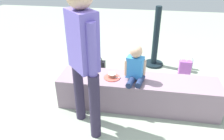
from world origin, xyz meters
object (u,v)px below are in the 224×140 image
child_seated (135,66)px  party_cup_red (97,78)px  adult_standing (83,50)px  cake_plate (112,76)px  gift_bag (185,69)px  water_bottle_near_gift (119,79)px  handbag_black_leather (96,66)px  water_bottle_far_side (191,64)px

child_seated → party_cup_red: 1.04m
adult_standing → cake_plate: size_ratio=7.48×
adult_standing → gift_bag: (1.32, 1.42, -0.85)m
adult_standing → water_bottle_near_gift: size_ratio=7.64×
handbag_black_leather → water_bottle_near_gift: bearing=-37.5°
gift_bag → water_bottle_near_gift: gift_bag is taller
adult_standing → party_cup_red: size_ratio=14.26×
adult_standing → handbag_black_leather: 1.64m
water_bottle_near_gift → handbag_black_leather: 0.58m
cake_plate → party_cup_red: (-0.35, 0.56, -0.39)m
child_seated → handbag_black_leather: size_ratio=1.41×
water_bottle_far_side → cake_plate: bearing=-134.8°
child_seated → cake_plate: child_seated is taller
adult_standing → handbag_black_leather: bearing=99.0°
cake_plate → water_bottle_far_side: bearing=45.2°
adult_standing → handbag_black_leather: adult_standing is taller
gift_bag → party_cup_red: bearing=-165.9°
cake_plate → water_bottle_near_gift: size_ratio=1.02×
cake_plate → water_bottle_far_side: (1.27, 1.28, -0.34)m
party_cup_red → gift_bag: bearing=14.1°
water_bottle_far_side → party_cup_red: bearing=-156.1°
water_bottle_near_gift → adult_standing: bearing=-103.5°
child_seated → party_cup_red: bearing=138.7°
child_seated → water_bottle_far_side: 1.70m
child_seated → adult_standing: adult_standing is taller
cake_plate → handbag_black_leather: bearing=116.5°
adult_standing → party_cup_red: (-0.13, 1.05, -0.95)m
cake_plate → water_bottle_far_side: cake_plate is taller
adult_standing → gift_bag: 2.11m
party_cup_red → child_seated: bearing=-41.3°
child_seated → party_cup_red: (-0.65, 0.57, -0.58)m
gift_bag → water_bottle_near_gift: (-1.08, -0.41, -0.06)m
gift_bag → handbag_black_leather: 1.53m
gift_bag → water_bottle_near_gift: 1.15m
child_seated → handbag_black_leather: 1.26m
child_seated → adult_standing: size_ratio=0.29×
handbag_black_leather → gift_bag: bearing=2.0°
gift_bag → adult_standing: bearing=-132.9°
cake_plate → water_bottle_near_gift: (0.02, 0.52, -0.34)m
water_bottle_near_gift → water_bottle_far_side: water_bottle_far_side is taller
child_seated → cake_plate: bearing=177.8°
adult_standing → water_bottle_near_gift: adult_standing is taller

